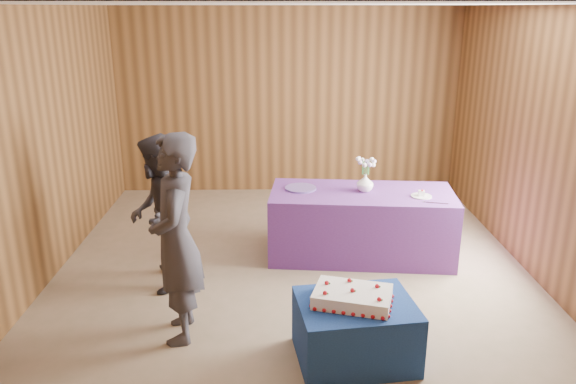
{
  "coord_description": "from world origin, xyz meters",
  "views": [
    {
      "loc": [
        -0.16,
        -5.23,
        2.68
      ],
      "look_at": [
        -0.05,
        0.1,
        0.92
      ],
      "focal_mm": 35.0,
      "sensor_mm": 36.0,
      "label": 1
    }
  ],
  "objects_px": {
    "serving_table": "(361,224)",
    "sheet_cake": "(352,297)",
    "guest_right": "(159,214)",
    "guest_left": "(176,240)",
    "vase": "(365,183)",
    "cake_table": "(355,331)"
  },
  "relations": [
    {
      "from": "serving_table",
      "to": "sheet_cake",
      "type": "relative_size",
      "value": 2.86
    },
    {
      "from": "sheet_cake",
      "to": "guest_right",
      "type": "height_order",
      "value": "guest_right"
    },
    {
      "from": "guest_left",
      "to": "guest_right",
      "type": "bearing_deg",
      "value": -167.14
    },
    {
      "from": "vase",
      "to": "guest_left",
      "type": "distance_m",
      "value": 2.42
    },
    {
      "from": "cake_table",
      "to": "guest_left",
      "type": "xyz_separation_m",
      "value": [
        -1.43,
        0.37,
        0.63
      ]
    },
    {
      "from": "cake_table",
      "to": "vase",
      "type": "bearing_deg",
      "value": 72.35
    },
    {
      "from": "vase",
      "to": "sheet_cake",
      "type": "bearing_deg",
      "value": -100.94
    },
    {
      "from": "guest_left",
      "to": "serving_table",
      "type": "bearing_deg",
      "value": 125.26
    },
    {
      "from": "cake_table",
      "to": "vase",
      "type": "xyz_separation_m",
      "value": [
        0.35,
        2.0,
        0.6
      ]
    },
    {
      "from": "guest_left",
      "to": "cake_table",
      "type": "bearing_deg",
      "value": 68.36
    },
    {
      "from": "serving_table",
      "to": "guest_left",
      "type": "height_order",
      "value": "guest_left"
    },
    {
      "from": "guest_right",
      "to": "vase",
      "type": "bearing_deg",
      "value": 103.65
    },
    {
      "from": "cake_table",
      "to": "sheet_cake",
      "type": "bearing_deg",
      "value": 173.77
    },
    {
      "from": "sheet_cake",
      "to": "vase",
      "type": "bearing_deg",
      "value": 95.31
    },
    {
      "from": "vase",
      "to": "guest_left",
      "type": "bearing_deg",
      "value": -137.69
    },
    {
      "from": "guest_right",
      "to": "guest_left",
      "type": "bearing_deg",
      "value": 14.28
    },
    {
      "from": "cake_table",
      "to": "guest_right",
      "type": "xyz_separation_m",
      "value": [
        -1.75,
        1.27,
        0.52
      ]
    },
    {
      "from": "serving_table",
      "to": "guest_left",
      "type": "relative_size",
      "value": 1.13
    },
    {
      "from": "serving_table",
      "to": "sheet_cake",
      "type": "height_order",
      "value": "serving_table"
    },
    {
      "from": "serving_table",
      "to": "vase",
      "type": "xyz_separation_m",
      "value": [
        0.03,
        0.03,
        0.47
      ]
    },
    {
      "from": "serving_table",
      "to": "guest_right",
      "type": "relative_size",
      "value": 1.29
    },
    {
      "from": "cake_table",
      "to": "guest_left",
      "type": "bearing_deg",
      "value": 157.74
    }
  ]
}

